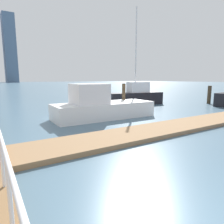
{
  "coord_description": "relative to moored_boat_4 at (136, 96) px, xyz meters",
  "views": [
    {
      "loc": [
        -3.3,
        0.13,
        2.44
      ],
      "look_at": [
        1.04,
        7.05,
        1.08
      ],
      "focal_mm": 32.28,
      "sensor_mm": 36.0,
      "label": 1
    }
  ],
  "objects": [
    {
      "name": "ground_plane",
      "position": [
        -8.7,
        4.95,
        -0.83
      ],
      "size": [
        300.0,
        300.0,
        0.0
      ],
      "primitive_type": "plane",
      "color": "slate"
    },
    {
      "name": "floating_dock",
      "position": [
        -4.43,
        -8.35,
        -0.74
      ],
      "size": [
        15.53,
        2.0,
        0.18
      ],
      "primitive_type": "cube",
      "color": "#93704C",
      "rests_on": "ground_plane"
    },
    {
      "name": "dock_piling_0",
      "position": [
        -5.91,
        -4.62,
        0.15
      ],
      "size": [
        0.33,
        0.33,
        1.96
      ],
      "primitive_type": "cylinder",
      "color": "#473826",
      "rests_on": "ground_plane"
    },
    {
      "name": "dock_piling_1",
      "position": [
        6.57,
        -3.28,
        0.05
      ],
      "size": [
        0.35,
        0.35,
        1.76
      ],
      "primitive_type": "cylinder",
      "color": "#473826",
      "rests_on": "ground_plane"
    },
    {
      "name": "dock_piling_3",
      "position": [
        -3.61,
        -3.14,
        0.22
      ],
      "size": [
        0.25,
        0.25,
        2.1
      ],
      "primitive_type": "cylinder",
      "color": "#473826",
      "rests_on": "ground_plane"
    },
    {
      "name": "moored_boat_4",
      "position": [
        0.0,
        0.0,
        0.0
      ],
      "size": [
        5.6,
        2.08,
        8.73
      ],
      "color": "black",
      "rests_on": "ground_plane"
    },
    {
      "name": "moored_boat_5",
      "position": [
        -6.01,
        -4.07,
        -0.09
      ],
      "size": [
        6.38,
        2.27,
        2.14
      ],
      "color": "white",
      "rests_on": "ground_plane"
    },
    {
      "name": "skyline_tower_3",
      "position": [
        3.51,
        132.73,
        20.48
      ],
      "size": [
        7.29,
        9.3,
        42.61
      ],
      "primitive_type": "cube",
      "rotation": [
        0.0,
        0.0,
        0.03
      ],
      "color": "slate",
      "rests_on": "ground_plane"
    }
  ]
}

